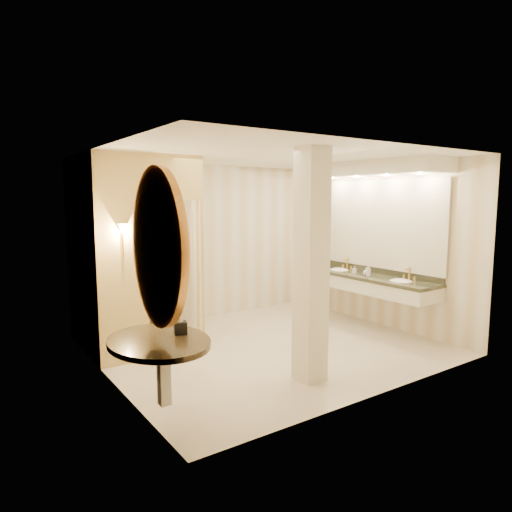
{
  "coord_description": "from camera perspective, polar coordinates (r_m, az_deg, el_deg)",
  "views": [
    {
      "loc": [
        -3.75,
        -5.15,
        2.13
      ],
      "look_at": [
        -0.07,
        0.2,
        1.3
      ],
      "focal_mm": 32.0,
      "sensor_mm": 36.0,
      "label": 1
    }
  ],
  "objects": [
    {
      "name": "ceiling",
      "position": [
        6.4,
        1.56,
        12.38
      ],
      "size": [
        4.5,
        4.5,
        0.0
      ],
      "primitive_type": "plane",
      "rotation": [
        3.14,
        0.0,
        0.0
      ],
      "color": "white",
      "rests_on": "wall_back"
    },
    {
      "name": "tissue_box",
      "position": [
        4.35,
        -9.43,
        -8.84
      ],
      "size": [
        0.14,
        0.14,
        0.11
      ],
      "primitive_type": "cube",
      "rotation": [
        0.0,
        0.0,
        -0.31
      ],
      "color": "black",
      "rests_on": "console_shelf"
    },
    {
      "name": "soap_bottle_a",
      "position": [
        7.79,
        12.19,
        -1.7
      ],
      "size": [
        0.07,
        0.07,
        0.12
      ],
      "primitive_type": "imported",
      "rotation": [
        0.0,
        0.0,
        0.34
      ],
      "color": "beige",
      "rests_on": "vanity"
    },
    {
      "name": "toilet",
      "position": [
        7.36,
        -15.4,
        -6.43
      ],
      "size": [
        0.49,
        0.84,
        0.84
      ],
      "primitive_type": "imported",
      "rotation": [
        0.0,
        0.0,
        3.17
      ],
      "color": "white",
      "rests_on": "floor"
    },
    {
      "name": "vanity",
      "position": [
        7.65,
        14.11,
        3.3
      ],
      "size": [
        0.75,
        2.63,
        2.09
      ],
      "color": "silver",
      "rests_on": "floor"
    },
    {
      "name": "wall_back",
      "position": [
        8.11,
        -6.83,
        1.71
      ],
      "size": [
        4.5,
        0.02,
        2.7
      ],
      "primitive_type": "cube",
      "color": "silver",
      "rests_on": "floor"
    },
    {
      "name": "wall_left",
      "position": [
        5.42,
        -18.09,
        -1.37
      ],
      "size": [
        0.02,
        4.0,
        2.7
      ],
      "primitive_type": "cube",
      "color": "silver",
      "rests_on": "floor"
    },
    {
      "name": "floor",
      "position": [
        6.72,
        1.48,
        -11.21
      ],
      "size": [
        4.5,
        4.5,
        0.0
      ],
      "primitive_type": "plane",
      "color": "beige",
      "rests_on": "ground"
    },
    {
      "name": "toilet_closet",
      "position": [
        6.7,
        -11.23,
        0.75
      ],
      "size": [
        1.5,
        1.55,
        2.7
      ],
      "color": "#E5C677",
      "rests_on": "floor"
    },
    {
      "name": "wall_sconce",
      "position": [
        5.89,
        -16.4,
        3.1
      ],
      "size": [
        0.14,
        0.14,
        0.42
      ],
      "color": "gold",
      "rests_on": "toilet_closet"
    },
    {
      "name": "wall_front",
      "position": [
        4.96,
        15.25,
        -2.04
      ],
      "size": [
        4.5,
        0.02,
        2.7
      ],
      "primitive_type": "cube",
      "color": "silver",
      "rests_on": "floor"
    },
    {
      "name": "wall_right",
      "position": [
        7.95,
        14.75,
        1.4
      ],
      "size": [
        0.02,
        4.0,
        2.7
      ],
      "primitive_type": "cube",
      "color": "silver",
      "rests_on": "floor"
    },
    {
      "name": "soap_bottle_c",
      "position": [
        7.53,
        13.88,
        -1.79
      ],
      "size": [
        0.08,
        0.08,
        0.19
      ],
      "primitive_type": "imported",
      "rotation": [
        0.0,
        0.0,
        -0.08
      ],
      "color": "#C6B28C",
      "rests_on": "vanity"
    },
    {
      "name": "console_shelf",
      "position": [
        4.13,
        -12.03,
        -3.79
      ],
      "size": [
        1.1,
        1.1,
        2.0
      ],
      "color": "black",
      "rests_on": "floor"
    },
    {
      "name": "pillar",
      "position": [
        5.28,
        6.89,
        -1.28
      ],
      "size": [
        0.31,
        0.31,
        2.7
      ],
      "primitive_type": "cube",
      "color": "silver",
      "rests_on": "floor"
    },
    {
      "name": "soap_bottle_b",
      "position": [
        7.64,
        13.65,
        -1.88
      ],
      "size": [
        0.11,
        0.11,
        0.13
      ],
      "primitive_type": "imported",
      "rotation": [
        0.0,
        0.0,
        -0.04
      ],
      "color": "silver",
      "rests_on": "vanity"
    }
  ]
}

